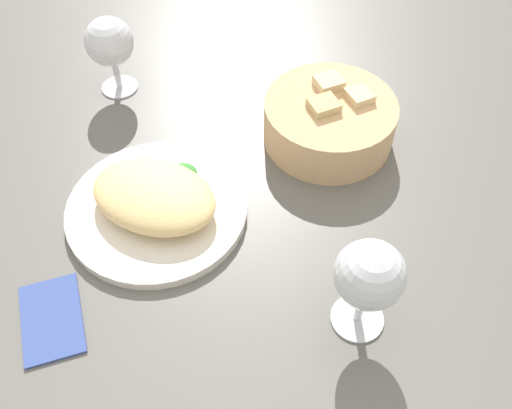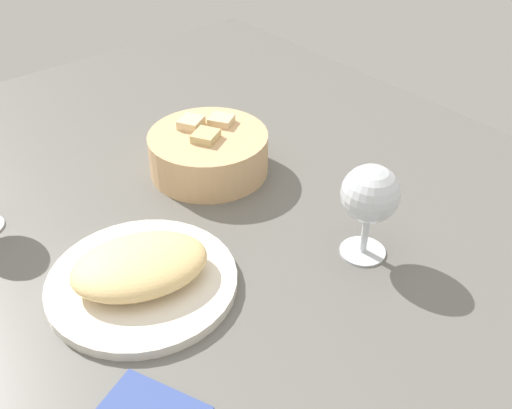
% 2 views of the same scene
% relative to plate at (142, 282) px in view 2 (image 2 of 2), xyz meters
% --- Properties ---
extents(ground_plane, '(1.40, 1.40, 0.02)m').
position_rel_plate_xyz_m(ground_plane, '(0.02, 0.04, -0.02)').
color(ground_plane, '#615F5A').
extents(plate, '(0.25, 0.25, 0.01)m').
position_rel_plate_xyz_m(plate, '(0.00, 0.00, 0.00)').
color(plate, silver).
rests_on(plate, ground_plane).
extents(omelette, '(0.21, 0.17, 0.04)m').
position_rel_plate_xyz_m(omelette, '(0.00, 0.00, 0.03)').
color(omelette, '#F3CC84').
rests_on(omelette, plate).
extents(lettuce_garnish, '(0.04, 0.04, 0.01)m').
position_rel_plate_xyz_m(lettuce_garnish, '(0.03, 0.06, 0.01)').
color(lettuce_garnish, '#3A8B35').
rests_on(lettuce_garnish, plate).
extents(bread_basket, '(0.20, 0.20, 0.08)m').
position_rel_plate_xyz_m(bread_basket, '(0.23, 0.17, 0.03)').
color(bread_basket, tan).
rests_on(bread_basket, ground_plane).
extents(wine_glass_near, '(0.08, 0.08, 0.14)m').
position_rel_plate_xyz_m(wine_glass_near, '(0.27, -0.14, 0.09)').
color(wine_glass_near, silver).
rests_on(wine_glass_near, ground_plane).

